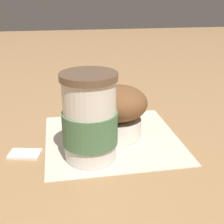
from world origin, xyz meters
TOP-DOWN VIEW (x-y plane):
  - ground_plane at (0.00, 0.00)m, footprint 3.00×3.00m
  - paper_napkin at (0.00, 0.00)m, footprint 0.24×0.24m
  - coffee_cup at (-0.06, 0.04)m, footprint 0.09×0.09m
  - muffin at (0.01, -0.01)m, footprint 0.10×0.10m
  - banana at (0.09, 0.01)m, footprint 0.16×0.07m
  - sugar_packet at (-0.03, 0.15)m, footprint 0.04×0.06m

SIDE VIEW (x-z plane):
  - ground_plane at x=0.00m, z-range 0.00..0.00m
  - paper_napkin at x=0.00m, z-range 0.00..0.00m
  - sugar_packet at x=-0.03m, z-range 0.00..0.01m
  - banana at x=0.09m, z-range 0.00..0.03m
  - muffin at x=0.01m, z-range 0.01..0.10m
  - coffee_cup at x=-0.06m, z-range 0.00..0.13m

